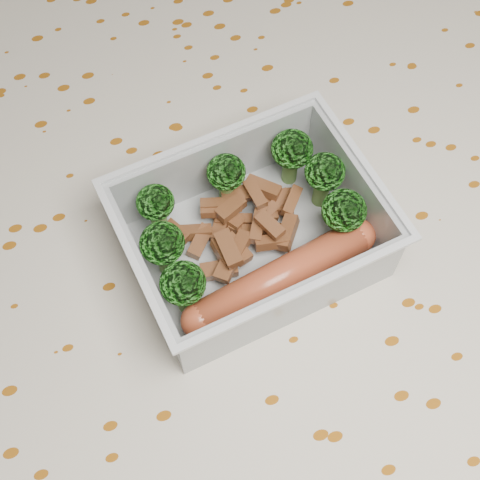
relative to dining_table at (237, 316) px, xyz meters
name	(u,v)px	position (x,y,z in m)	size (l,w,h in m)	color
ground_plane	(238,462)	(0.00, 0.00, -0.67)	(4.00, 4.00, 0.00)	olive
dining_table	(237,316)	(0.00, 0.00, 0.00)	(1.40, 0.90, 0.75)	brown
tablecloth	(236,291)	(0.00, 0.00, 0.05)	(1.46, 0.96, 0.19)	beige
lunch_container	(252,237)	(0.01, 0.01, 0.11)	(0.18, 0.15, 0.06)	#B9BFC3
broccoli_florets	(246,207)	(0.01, 0.02, 0.13)	(0.15, 0.10, 0.05)	#608C3F
meat_pile	(243,224)	(0.01, 0.02, 0.10)	(0.10, 0.07, 0.03)	brown
sausage	(281,277)	(0.02, -0.02, 0.11)	(0.14, 0.05, 0.02)	#AC4627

